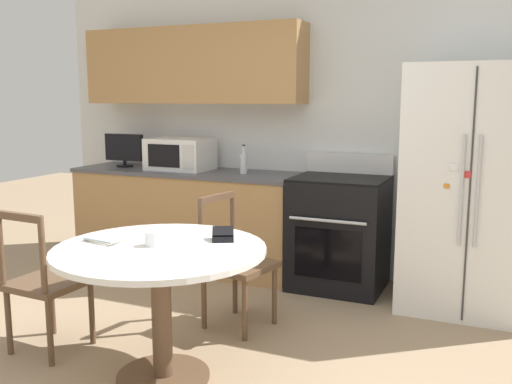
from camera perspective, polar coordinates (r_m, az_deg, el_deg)
name	(u,v)px	position (r m, az deg, el deg)	size (l,w,h in m)	color
back_wall	(285,110)	(5.11, 2.88, 8.18)	(5.20, 0.44, 2.60)	silver
kitchen_counter	(188,218)	(5.32, -6.84, -2.62)	(2.14, 0.64, 0.90)	#AD7F4C
refrigerator	(473,189)	(4.43, 20.85, 0.25)	(0.95, 0.79, 1.79)	white
oven_range	(339,232)	(4.73, 8.32, -3.94)	(0.74, 0.68, 1.08)	black
microwave	(180,154)	(5.27, -7.58, 3.79)	(0.56, 0.41, 0.29)	white
countertop_tv	(124,149)	(5.58, -13.04, 4.21)	(0.41, 0.16, 0.31)	black
counter_bottle	(244,163)	(4.96, -1.25, 2.96)	(0.07, 0.07, 0.25)	silver
dining_table	(161,275)	(3.17, -9.53, -8.16)	(1.15, 1.15, 0.76)	white
dining_chair_left	(45,283)	(3.75, -20.34, -8.56)	(0.44, 0.44, 0.90)	brown
dining_chair_far	(236,264)	(3.91, -2.02, -7.23)	(0.50, 0.50, 0.90)	brown
candle_glass	(153,240)	(3.16, -10.26, -4.71)	(0.09, 0.09, 0.08)	silver
wallet	(223,235)	(3.23, -3.32, -4.36)	(0.16, 0.17, 0.07)	black
mail_stack	(117,236)	(3.37, -13.73, -4.32)	(0.30, 0.35, 0.02)	white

